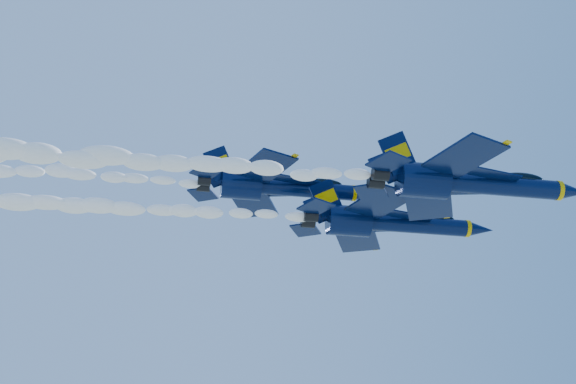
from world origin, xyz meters
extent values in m
cylinder|color=black|center=(18.92, -10.41, 149.73)|extent=(9.63, 1.61, 1.61)
ellipsoid|color=black|center=(12.18, -10.41, 149.68)|extent=(1.67, 2.89, 6.85)
cone|color=black|center=(25.13, -10.41, 149.73)|extent=(2.78, 1.61, 1.61)
cylinder|color=#E0AB00|center=(23.85, -10.41, 149.73)|extent=(0.37, 1.67, 1.67)
ellipsoid|color=black|center=(20.74, -10.41, 150.53)|extent=(3.85, 1.25, 1.06)
cube|color=#E0AB00|center=(20.74, -10.41, 150.21)|extent=(4.49, 1.07, 0.19)
cube|color=black|center=(14.11, -14.69, 149.73)|extent=(5.74, 6.80, 0.19)
cube|color=black|center=(14.11, -6.13, 149.73)|extent=(5.74, 6.80, 0.19)
cube|color=#E0AB00|center=(15.61, -14.69, 149.84)|extent=(2.58, 5.36, 0.11)
cube|color=#E0AB00|center=(15.61, -6.13, 149.84)|extent=(2.58, 5.36, 0.11)
cube|color=black|center=(9.83, -11.53, 151.33)|extent=(3.49, 1.10, 3.75)
cube|color=black|center=(9.83, -9.28, 151.33)|extent=(3.49, 1.10, 3.75)
cylinder|color=black|center=(8.44, -11.10, 149.62)|extent=(1.28, 1.18, 1.18)
cylinder|color=black|center=(8.44, -9.71, 149.62)|extent=(1.28, 1.18, 1.18)
cube|color=#E0AB00|center=(15.71, -10.41, 150.56)|extent=(11.77, 0.37, 0.09)
ellipsoid|color=white|center=(-16.76, -10.41, 149.32)|extent=(49.31, 2.39, 2.15)
cylinder|color=black|center=(14.94, -0.50, 150.33)|extent=(9.37, 1.56, 1.56)
ellipsoid|color=black|center=(8.39, -0.50, 150.28)|extent=(1.62, 2.81, 6.66)
cone|color=black|center=(20.98, -0.50, 150.33)|extent=(2.71, 1.56, 1.56)
cylinder|color=#E0AB00|center=(19.73, -0.50, 150.33)|extent=(0.36, 1.62, 1.62)
ellipsoid|color=black|center=(16.71, -0.50, 151.11)|extent=(3.75, 1.22, 1.03)
cube|color=#E0AB00|center=(16.71, -0.50, 150.80)|extent=(4.37, 1.04, 0.19)
cube|color=black|center=(10.26, -4.66, 150.33)|extent=(5.58, 6.61, 0.19)
cube|color=black|center=(10.26, 3.66, 150.33)|extent=(5.58, 6.61, 0.19)
cube|color=#E0AB00|center=(11.72, -4.66, 150.43)|extent=(2.51, 5.21, 0.10)
cube|color=#E0AB00|center=(11.72, 3.66, 150.43)|extent=(2.51, 5.21, 0.10)
cube|color=black|center=(6.10, -1.59, 151.89)|extent=(3.39, 1.07, 3.65)
cube|color=black|center=(6.10, 0.59, 151.89)|extent=(3.39, 1.07, 3.65)
cylinder|color=black|center=(4.75, -1.18, 150.22)|extent=(1.25, 1.14, 1.14)
cylinder|color=black|center=(4.75, 0.18, 150.22)|extent=(1.25, 1.14, 1.14)
cube|color=#E0AB00|center=(11.82, -0.50, 151.14)|extent=(11.45, 0.36, 0.08)
ellipsoid|color=white|center=(-20.43, -0.50, 149.92)|extent=(49.31, 2.32, 2.09)
cylinder|color=black|center=(5.30, 3.52, 155.21)|extent=(9.24, 1.54, 1.54)
ellipsoid|color=black|center=(-1.16, 3.52, 155.16)|extent=(1.60, 2.77, 6.57)
cone|color=black|center=(11.26, 3.52, 155.21)|extent=(2.67, 1.54, 1.54)
cylinder|color=#E0AB00|center=(10.03, 3.52, 155.21)|extent=(0.36, 1.60, 1.60)
ellipsoid|color=black|center=(7.05, 3.52, 155.98)|extent=(3.70, 1.20, 1.02)
cube|color=#E0AB00|center=(7.05, 3.52, 155.67)|extent=(4.31, 1.03, 0.18)
cube|color=black|center=(0.68, -0.59, 155.21)|extent=(5.50, 6.52, 0.18)
cube|color=black|center=(0.68, 7.62, 155.21)|extent=(5.50, 6.52, 0.18)
cube|color=#E0AB00|center=(2.12, -0.59, 155.31)|extent=(2.48, 5.14, 0.10)
cube|color=#E0AB00|center=(2.12, 7.62, 155.31)|extent=(2.48, 5.14, 0.10)
cube|color=black|center=(-3.42, 2.44, 156.75)|extent=(3.34, 1.06, 3.60)
cube|color=black|center=(-3.42, 4.59, 156.75)|extent=(3.34, 1.06, 3.60)
cylinder|color=black|center=(-4.76, 2.85, 155.11)|extent=(1.23, 1.13, 1.13)
cylinder|color=black|center=(-4.76, 4.18, 155.11)|extent=(1.23, 1.13, 1.13)
cube|color=#E0AB00|center=(2.22, 3.52, 156.01)|extent=(11.29, 0.36, 0.08)
camera|label=1|loc=(-8.07, -65.21, 119.86)|focal=50.00mm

